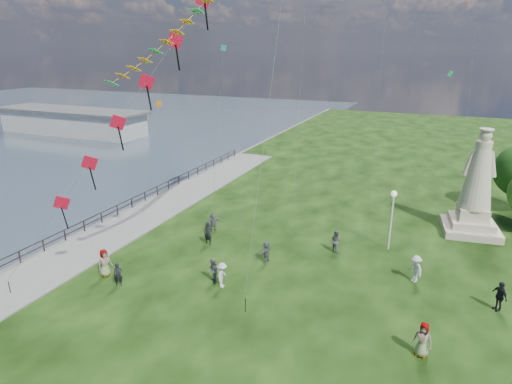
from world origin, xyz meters
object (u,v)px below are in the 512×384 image
at_px(pier_pavilion, 72,121).
at_px(person_11, 266,252).
at_px(person_1, 213,271).
at_px(person_4, 423,340).
at_px(person_8, 415,269).
at_px(person_6, 208,234).
at_px(person_0, 118,274).
at_px(person_7, 336,241).
at_px(statue, 475,195).
at_px(person_10, 105,263).
at_px(lamppost, 393,208).
at_px(person_2, 222,275).
at_px(person_9, 499,296).
at_px(person_5, 213,222).

relative_size(pier_pavilion, person_11, 19.27).
bearing_deg(person_1, pier_pavilion, -167.90).
relative_size(person_4, person_8, 1.01).
relative_size(pier_pavilion, person_6, 16.54).
xyz_separation_m(person_0, person_7, (11.51, 10.20, 0.06)).
relative_size(statue, person_10, 4.46).
bearing_deg(person_6, person_1, -61.28).
relative_size(person_4, person_6, 1.01).
xyz_separation_m(person_4, person_7, (-6.48, 9.57, -0.07)).
height_order(lamppost, person_2, lamppost).
distance_m(person_6, person_10, 7.91).
xyz_separation_m(lamppost, person_11, (-7.68, -5.47, -2.55)).
distance_m(person_0, person_9, 22.74).
relative_size(lamppost, person_4, 2.51).
bearing_deg(person_10, statue, -33.72).
relative_size(person_1, person_7, 0.98).
xyz_separation_m(statue, lamppost, (-5.72, -5.92, 0.11)).
relative_size(lamppost, person_7, 2.74).
relative_size(statue, person_2, 5.18).
xyz_separation_m(person_5, person_8, (15.81, -2.00, 0.11)).
bearing_deg(pier_pavilion, person_4, -32.15).
bearing_deg(lamppost, person_9, -39.93).
xyz_separation_m(statue, person_5, (-19.41, -8.11, -2.42)).
distance_m(person_1, person_2, 0.83).
distance_m(person_2, person_9, 16.21).
relative_size(person_4, person_7, 1.09).
relative_size(person_8, person_11, 1.17).
bearing_deg(person_5, person_0, -157.57).
height_order(statue, person_11, statue).
distance_m(pier_pavilion, lamppost, 65.05).
height_order(person_1, person_10, person_10).
bearing_deg(person_6, person_4, -27.27).
height_order(person_1, person_7, person_7).
xyz_separation_m(person_6, person_11, (5.12, -0.86, -0.13)).
distance_m(person_1, person_6, 5.71).
distance_m(person_5, person_7, 10.15).
bearing_deg(person_9, person_5, -134.68).
xyz_separation_m(statue, person_0, (-20.77, -18.05, -2.44)).
relative_size(person_0, person_6, 0.86).
distance_m(pier_pavilion, person_10, 57.50).
xyz_separation_m(person_0, person_9, (21.80, 6.48, 0.13)).
bearing_deg(statue, person_0, -146.71).
bearing_deg(person_1, person_10, -114.37).
relative_size(person_0, person_11, 1.00).
bearing_deg(person_5, person_1, -121.16).
relative_size(statue, person_1, 5.14).
height_order(person_10, person_11, person_10).
distance_m(person_1, person_7, 9.74).
relative_size(pier_pavilion, person_5, 18.67).
bearing_deg(person_2, person_10, 93.08).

